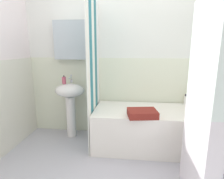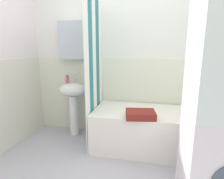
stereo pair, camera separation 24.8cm
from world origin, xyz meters
The scene contains 10 objects.
wall_back_tiled centered at (-0.05, 1.26, 1.14)m, with size 3.60×0.18×2.40m.
sink centered at (-0.85, 1.03, 0.61)m, with size 0.44×0.34×0.83m.
faucet centered at (-0.85, 1.11, 0.89)m, with size 0.03×0.12×0.12m.
soap_dispenser centered at (-0.93, 1.02, 0.88)m, with size 0.06×0.06×0.13m.
bathtub centered at (0.37, 0.85, 0.27)m, with size 1.61×0.74×0.53m, color white.
shower_curtain centered at (-0.45, 0.85, 1.00)m, with size 0.01×0.74×2.00m.
body_wash_bottle centered at (1.08, 1.16, 0.64)m, with size 0.06×0.06×0.23m.
lotion_bottle centered at (0.97, 1.12, 0.64)m, with size 0.05×0.05×0.24m.
conditioner_bottle centered at (0.85, 1.14, 0.61)m, with size 0.06×0.06×0.16m.
towel_folded centered at (0.20, 0.59, 0.57)m, with size 0.35×0.26×0.08m, color maroon.
Camera 1 is at (0.08, -1.61, 1.36)m, focal length 30.19 mm.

